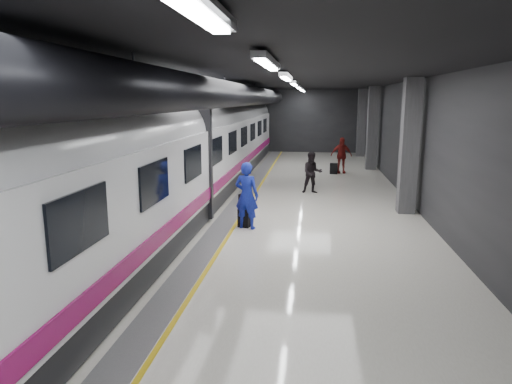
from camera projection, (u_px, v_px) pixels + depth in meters
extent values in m
plane|color=white|center=(267.00, 223.00, 14.25)|extent=(40.00, 40.00, 0.00)
cube|color=black|center=(268.00, 75.00, 13.35)|extent=(10.00, 40.00, 0.02)
cube|color=#28282B|center=(295.00, 121.00, 33.24)|extent=(10.00, 0.02, 4.50)
cube|color=#28282B|center=(110.00, 149.00, 14.41)|extent=(0.02, 40.00, 4.50)
cube|color=#28282B|center=(439.00, 154.00, 13.18)|extent=(0.02, 40.00, 4.50)
cube|color=slate|center=(225.00, 222.00, 14.41)|extent=(0.65, 39.80, 0.01)
cube|color=yellow|center=(237.00, 222.00, 14.36)|extent=(0.10, 39.80, 0.01)
cylinder|color=black|center=(225.00, 94.00, 13.62)|extent=(0.80, 38.00, 0.80)
cube|color=silver|center=(268.00, 62.00, 7.46)|extent=(0.22, 2.60, 0.10)
cube|color=silver|center=(286.00, 77.00, 12.32)|extent=(0.22, 2.60, 0.10)
cube|color=silver|center=(294.00, 83.00, 17.18)|extent=(0.22, 2.60, 0.10)
cube|color=silver|center=(299.00, 87.00, 22.05)|extent=(0.22, 2.60, 0.10)
cube|color=silver|center=(302.00, 89.00, 26.91)|extent=(0.22, 2.60, 0.10)
cube|color=silver|center=(303.00, 90.00, 30.80)|extent=(0.22, 2.60, 0.10)
cube|color=#515154|center=(409.00, 147.00, 15.18)|extent=(0.55, 0.55, 4.50)
cube|color=#515154|center=(372.00, 128.00, 24.91)|extent=(0.55, 0.55, 4.50)
cube|color=#515154|center=(361.00, 123.00, 30.74)|extent=(0.55, 0.55, 4.50)
cube|color=black|center=(166.00, 209.00, 14.57)|extent=(2.80, 38.00, 0.60)
cube|color=white|center=(164.00, 166.00, 14.30)|extent=(2.90, 38.00, 2.20)
cylinder|color=white|center=(163.00, 136.00, 14.11)|extent=(2.80, 38.00, 2.80)
cube|color=#8C0C55|center=(211.00, 192.00, 14.27)|extent=(0.04, 38.00, 0.35)
cube|color=black|center=(164.00, 158.00, 14.25)|extent=(3.05, 0.25, 3.80)
cube|color=black|center=(80.00, 221.00, 6.26)|extent=(0.05, 1.60, 0.85)
cube|color=black|center=(155.00, 183.00, 9.17)|extent=(0.05, 1.60, 0.85)
cube|color=black|center=(193.00, 163.00, 12.09)|extent=(0.05, 1.60, 0.85)
cube|color=black|center=(217.00, 150.00, 15.01)|extent=(0.05, 1.60, 0.85)
cube|color=black|center=(233.00, 142.00, 17.92)|extent=(0.05, 1.60, 0.85)
cube|color=black|center=(244.00, 136.00, 20.84)|extent=(0.05, 1.60, 0.85)
cube|color=black|center=(253.00, 132.00, 23.76)|extent=(0.05, 1.60, 0.85)
cube|color=black|center=(260.00, 128.00, 26.68)|extent=(0.05, 1.60, 0.85)
cube|color=black|center=(265.00, 125.00, 29.59)|extent=(0.05, 1.60, 0.85)
imported|color=#1A31C5|center=(247.00, 196.00, 13.50)|extent=(0.82, 0.64, 2.00)
cube|color=black|center=(244.00, 218.00, 13.77)|extent=(0.39, 0.31, 0.57)
cube|color=black|center=(244.00, 202.00, 13.70)|extent=(0.37, 0.31, 0.43)
imported|color=black|center=(312.00, 173.00, 18.67)|extent=(0.91, 0.76, 1.70)
imported|color=maroon|center=(341.00, 155.00, 23.81)|extent=(1.15, 0.62, 1.87)
cube|color=black|center=(334.00, 168.00, 23.65)|extent=(0.41, 0.30, 0.56)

